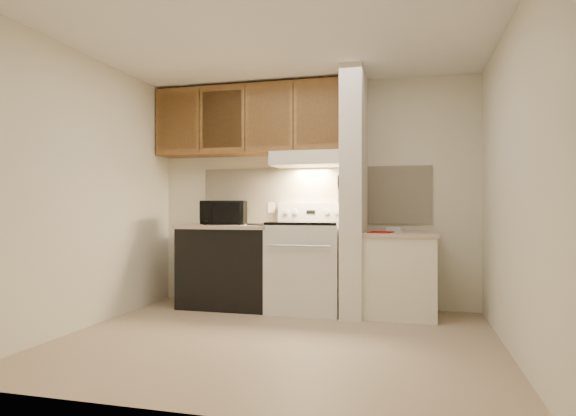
% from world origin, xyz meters
% --- Properties ---
extents(floor, '(3.60, 3.60, 0.00)m').
position_xyz_m(floor, '(0.00, 0.00, 0.00)').
color(floor, tan).
rests_on(floor, ground).
extents(ceiling, '(3.60, 3.60, 0.00)m').
position_xyz_m(ceiling, '(0.00, 0.00, 2.50)').
color(ceiling, white).
rests_on(ceiling, wall_back).
extents(wall_back, '(3.60, 2.50, 0.02)m').
position_xyz_m(wall_back, '(0.00, 1.50, 1.25)').
color(wall_back, beige).
rests_on(wall_back, floor).
extents(wall_left, '(0.02, 3.00, 2.50)m').
position_xyz_m(wall_left, '(-1.80, 0.00, 1.25)').
color(wall_left, beige).
rests_on(wall_left, floor).
extents(wall_right, '(0.02, 3.00, 2.50)m').
position_xyz_m(wall_right, '(1.80, 0.00, 1.25)').
color(wall_right, beige).
rests_on(wall_right, floor).
extents(backsplash, '(2.60, 0.02, 0.63)m').
position_xyz_m(backsplash, '(0.00, 1.49, 1.24)').
color(backsplash, '#F9EAC8').
rests_on(backsplash, wall_back).
extents(range_body, '(0.76, 0.65, 0.92)m').
position_xyz_m(range_body, '(0.00, 1.16, 0.46)').
color(range_body, silver).
rests_on(range_body, floor).
extents(oven_window, '(0.50, 0.01, 0.30)m').
position_xyz_m(oven_window, '(0.00, 0.84, 0.50)').
color(oven_window, black).
rests_on(oven_window, range_body).
extents(oven_handle, '(0.65, 0.02, 0.02)m').
position_xyz_m(oven_handle, '(0.00, 0.80, 0.72)').
color(oven_handle, silver).
rests_on(oven_handle, range_body).
extents(cooktop, '(0.74, 0.64, 0.03)m').
position_xyz_m(cooktop, '(0.00, 1.16, 0.94)').
color(cooktop, black).
rests_on(cooktop, range_body).
extents(range_backguard, '(0.76, 0.08, 0.20)m').
position_xyz_m(range_backguard, '(0.00, 1.44, 1.05)').
color(range_backguard, silver).
rests_on(range_backguard, range_body).
extents(range_display, '(0.10, 0.01, 0.04)m').
position_xyz_m(range_display, '(0.00, 1.40, 1.05)').
color(range_display, black).
rests_on(range_display, range_backguard).
extents(range_knob_left_outer, '(0.05, 0.02, 0.05)m').
position_xyz_m(range_knob_left_outer, '(-0.28, 1.40, 1.05)').
color(range_knob_left_outer, silver).
rests_on(range_knob_left_outer, range_backguard).
extents(range_knob_left_inner, '(0.05, 0.02, 0.05)m').
position_xyz_m(range_knob_left_inner, '(-0.18, 1.40, 1.05)').
color(range_knob_left_inner, silver).
rests_on(range_knob_left_inner, range_backguard).
extents(range_knob_right_inner, '(0.05, 0.02, 0.05)m').
position_xyz_m(range_knob_right_inner, '(0.18, 1.40, 1.05)').
color(range_knob_right_inner, silver).
rests_on(range_knob_right_inner, range_backguard).
extents(range_knob_right_outer, '(0.05, 0.02, 0.05)m').
position_xyz_m(range_knob_right_outer, '(0.28, 1.40, 1.05)').
color(range_knob_right_outer, silver).
rests_on(range_knob_right_outer, range_backguard).
extents(dishwasher_front, '(1.00, 0.63, 0.87)m').
position_xyz_m(dishwasher_front, '(-0.88, 1.17, 0.43)').
color(dishwasher_front, black).
rests_on(dishwasher_front, floor).
extents(left_countertop, '(1.04, 0.67, 0.04)m').
position_xyz_m(left_countertop, '(-0.88, 1.17, 0.89)').
color(left_countertop, '#C2A996').
rests_on(left_countertop, dishwasher_front).
extents(spoon_rest, '(0.25, 0.17, 0.02)m').
position_xyz_m(spoon_rest, '(-0.48, 0.97, 0.92)').
color(spoon_rest, black).
rests_on(spoon_rest, left_countertop).
extents(teal_jar, '(0.13, 0.13, 0.11)m').
position_xyz_m(teal_jar, '(-0.83, 1.39, 0.97)').
color(teal_jar, '#1D675D').
rests_on(teal_jar, left_countertop).
extents(outlet, '(0.08, 0.01, 0.12)m').
position_xyz_m(outlet, '(-0.48, 1.48, 1.10)').
color(outlet, '#F0E9CC').
rests_on(outlet, backsplash).
extents(microwave, '(0.53, 0.41, 0.26)m').
position_xyz_m(microwave, '(-0.93, 1.15, 1.04)').
color(microwave, black).
rests_on(microwave, left_countertop).
extents(partition_pillar, '(0.22, 0.70, 2.50)m').
position_xyz_m(partition_pillar, '(0.51, 1.15, 1.25)').
color(partition_pillar, '#EFE6CE').
rests_on(partition_pillar, floor).
extents(pillar_trim, '(0.01, 0.70, 0.04)m').
position_xyz_m(pillar_trim, '(0.39, 1.15, 1.30)').
color(pillar_trim, brown).
rests_on(pillar_trim, partition_pillar).
extents(knife_strip, '(0.02, 0.42, 0.04)m').
position_xyz_m(knife_strip, '(0.39, 1.10, 1.32)').
color(knife_strip, black).
rests_on(knife_strip, partition_pillar).
extents(knife_blade_a, '(0.01, 0.03, 0.16)m').
position_xyz_m(knife_blade_a, '(0.38, 0.94, 1.22)').
color(knife_blade_a, silver).
rests_on(knife_blade_a, knife_strip).
extents(knife_handle_a, '(0.02, 0.02, 0.10)m').
position_xyz_m(knife_handle_a, '(0.38, 0.94, 1.37)').
color(knife_handle_a, black).
rests_on(knife_handle_a, knife_strip).
extents(knife_blade_b, '(0.01, 0.04, 0.18)m').
position_xyz_m(knife_blade_b, '(0.38, 1.02, 1.21)').
color(knife_blade_b, silver).
rests_on(knife_blade_b, knife_strip).
extents(knife_handle_b, '(0.02, 0.02, 0.10)m').
position_xyz_m(knife_handle_b, '(0.38, 1.01, 1.37)').
color(knife_handle_b, black).
rests_on(knife_handle_b, knife_strip).
extents(knife_blade_c, '(0.01, 0.04, 0.20)m').
position_xyz_m(knife_blade_c, '(0.38, 1.10, 1.20)').
color(knife_blade_c, silver).
rests_on(knife_blade_c, knife_strip).
extents(knife_handle_c, '(0.02, 0.02, 0.10)m').
position_xyz_m(knife_handle_c, '(0.38, 1.11, 1.37)').
color(knife_handle_c, black).
rests_on(knife_handle_c, knife_strip).
extents(knife_blade_d, '(0.01, 0.04, 0.16)m').
position_xyz_m(knife_blade_d, '(0.38, 1.17, 1.22)').
color(knife_blade_d, silver).
rests_on(knife_blade_d, knife_strip).
extents(knife_handle_d, '(0.02, 0.02, 0.10)m').
position_xyz_m(knife_handle_d, '(0.38, 1.18, 1.37)').
color(knife_handle_d, black).
rests_on(knife_handle_d, knife_strip).
extents(knife_blade_e, '(0.01, 0.04, 0.18)m').
position_xyz_m(knife_blade_e, '(0.38, 1.25, 1.21)').
color(knife_blade_e, silver).
rests_on(knife_blade_e, knife_strip).
extents(knife_handle_e, '(0.02, 0.02, 0.10)m').
position_xyz_m(knife_handle_e, '(0.38, 1.25, 1.37)').
color(knife_handle_e, black).
rests_on(knife_handle_e, knife_strip).
extents(oven_mitt, '(0.03, 0.10, 0.24)m').
position_xyz_m(oven_mitt, '(0.38, 1.32, 1.18)').
color(oven_mitt, gray).
rests_on(oven_mitt, partition_pillar).
extents(right_cab_base, '(0.70, 0.60, 0.81)m').
position_xyz_m(right_cab_base, '(0.97, 1.15, 0.40)').
color(right_cab_base, '#F0E9CC').
rests_on(right_cab_base, floor).
extents(right_countertop, '(0.74, 0.64, 0.04)m').
position_xyz_m(right_countertop, '(0.97, 1.15, 0.83)').
color(right_countertop, '#C2A996').
rests_on(right_countertop, right_cab_base).
extents(red_folder, '(0.25, 0.32, 0.01)m').
position_xyz_m(red_folder, '(0.79, 1.00, 0.85)').
color(red_folder, '#A10A02').
rests_on(red_folder, right_countertop).
extents(white_box, '(0.19, 0.16, 0.04)m').
position_xyz_m(white_box, '(0.92, 1.33, 0.87)').
color(white_box, white).
rests_on(white_box, right_countertop).
extents(range_hood, '(0.78, 0.44, 0.15)m').
position_xyz_m(range_hood, '(0.00, 1.28, 1.62)').
color(range_hood, '#F0E9CC').
rests_on(range_hood, upper_cabinets).
extents(hood_lip, '(0.78, 0.04, 0.06)m').
position_xyz_m(hood_lip, '(0.00, 1.07, 1.58)').
color(hood_lip, '#F0E9CC').
rests_on(hood_lip, range_hood).
extents(upper_cabinets, '(2.18, 0.33, 0.77)m').
position_xyz_m(upper_cabinets, '(-0.69, 1.32, 2.08)').
color(upper_cabinets, brown).
rests_on(upper_cabinets, wall_back).
extents(cab_door_a, '(0.46, 0.01, 0.63)m').
position_xyz_m(cab_door_a, '(-1.51, 1.17, 2.08)').
color(cab_door_a, brown).
rests_on(cab_door_a, upper_cabinets).
extents(cab_gap_a, '(0.01, 0.01, 0.73)m').
position_xyz_m(cab_gap_a, '(-1.23, 1.16, 2.08)').
color(cab_gap_a, black).
rests_on(cab_gap_a, upper_cabinets).
extents(cab_door_b, '(0.46, 0.01, 0.63)m').
position_xyz_m(cab_door_b, '(-0.96, 1.17, 2.08)').
color(cab_door_b, brown).
rests_on(cab_door_b, upper_cabinets).
extents(cab_gap_b, '(0.01, 0.01, 0.73)m').
position_xyz_m(cab_gap_b, '(-0.69, 1.16, 2.08)').
color(cab_gap_b, black).
rests_on(cab_gap_b, upper_cabinets).
extents(cab_door_c, '(0.46, 0.01, 0.63)m').
position_xyz_m(cab_door_c, '(-0.42, 1.17, 2.08)').
color(cab_door_c, brown).
rests_on(cab_door_c, upper_cabinets).
extents(cab_gap_c, '(0.01, 0.01, 0.73)m').
position_xyz_m(cab_gap_c, '(-0.14, 1.16, 2.08)').
color(cab_gap_c, black).
rests_on(cab_gap_c, upper_cabinets).
extents(cab_door_d, '(0.46, 0.01, 0.63)m').
position_xyz_m(cab_door_d, '(0.13, 1.17, 2.08)').
color(cab_door_d, brown).
rests_on(cab_door_d, upper_cabinets).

